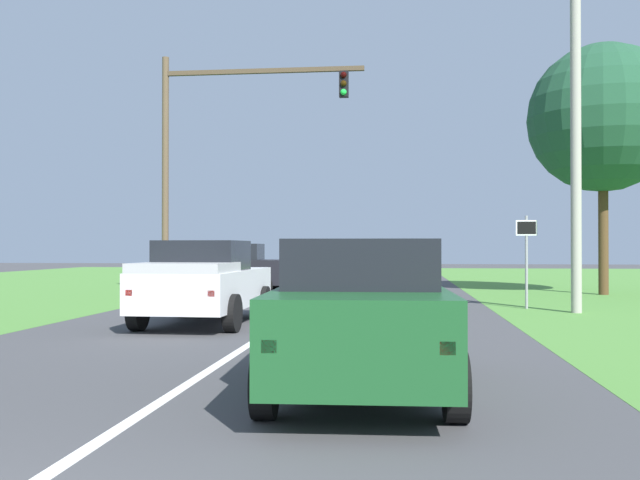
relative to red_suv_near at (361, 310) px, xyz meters
The scene contains 8 objects.
ground_plane 6.97m from the red_suv_near, 109.03° to the left, with size 120.00×120.00×0.00m, color #424244.
red_suv_near is the anchor object (origin of this frame).
pickup_truck_lead 8.05m from the red_suv_near, 119.60° to the left, with size 2.39×4.85×1.92m.
traffic_light 17.69m from the red_suv_near, 111.23° to the left, with size 7.29×0.40×8.62m.
keep_moving_sign 12.76m from the red_suv_near, 71.32° to the left, with size 0.60×0.09×2.67m.
oak_tree_right 20.97m from the red_suv_near, 66.71° to the left, with size 5.51×5.51×9.34m.
crossing_suv_far 19.01m from the red_suv_near, 108.54° to the left, with size 4.60×2.22×1.90m.
utility_pole_right 12.82m from the red_suv_near, 64.61° to the left, with size 0.28×0.28×10.46m, color #9E998E.
Camera 1 is at (2.72, -3.03, 1.77)m, focal length 39.82 mm.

